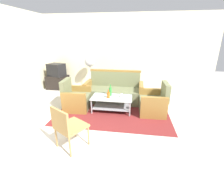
{
  "coord_description": "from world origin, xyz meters",
  "views": [
    {
      "loc": [
        0.39,
        -3.0,
        1.97
      ],
      "look_at": [
        -0.18,
        0.84,
        0.65
      ],
      "focal_mm": 24.86,
      "sensor_mm": 36.0,
      "label": 1
    }
  ],
  "objects_px": {
    "bottle_orange": "(108,95)",
    "tv_stand": "(58,82)",
    "couch": "(114,92)",
    "bottle_green": "(110,91)",
    "armchair_right": "(154,103)",
    "coffee_table": "(112,102)",
    "armchair_left": "(76,99)",
    "cup": "(122,96)",
    "wicker_chair": "(67,125)",
    "television": "(56,70)",
    "pedestal_fan": "(90,64)"
  },
  "relations": [
    {
      "from": "bottle_orange",
      "to": "tv_stand",
      "type": "bearing_deg",
      "value": 143.82
    },
    {
      "from": "couch",
      "to": "bottle_green",
      "type": "relative_size",
      "value": 5.66
    },
    {
      "from": "armchair_right",
      "to": "coffee_table",
      "type": "height_order",
      "value": "armchair_right"
    },
    {
      "from": "couch",
      "to": "armchair_right",
      "type": "relative_size",
      "value": 2.13
    },
    {
      "from": "coffee_table",
      "to": "bottle_orange",
      "type": "bearing_deg",
      "value": -140.45
    },
    {
      "from": "armchair_left",
      "to": "coffee_table",
      "type": "xyz_separation_m",
      "value": [
        1.02,
        0.0,
        -0.02
      ]
    },
    {
      "from": "bottle_orange",
      "to": "cup",
      "type": "height_order",
      "value": "bottle_orange"
    },
    {
      "from": "bottle_orange",
      "to": "wicker_chair",
      "type": "relative_size",
      "value": 0.27
    },
    {
      "from": "armchair_left",
      "to": "wicker_chair",
      "type": "distance_m",
      "value": 1.73
    },
    {
      "from": "armchair_left",
      "to": "armchair_right",
      "type": "height_order",
      "value": "same"
    },
    {
      "from": "wicker_chair",
      "to": "bottle_green",
      "type": "bearing_deg",
      "value": 105.17
    },
    {
      "from": "bottle_orange",
      "to": "television",
      "type": "distance_m",
      "value": 2.92
    },
    {
      "from": "bottle_green",
      "to": "wicker_chair",
      "type": "xyz_separation_m",
      "value": [
        -0.5,
        -1.77,
        -0.04
      ]
    },
    {
      "from": "armchair_right",
      "to": "wicker_chair",
      "type": "distance_m",
      "value": 2.39
    },
    {
      "from": "armchair_right",
      "to": "cup",
      "type": "relative_size",
      "value": 8.5
    },
    {
      "from": "tv_stand",
      "to": "coffee_table",
      "type": "bearing_deg",
      "value": -34.21
    },
    {
      "from": "bottle_green",
      "to": "television",
      "type": "height_order",
      "value": "television"
    },
    {
      "from": "pedestal_fan",
      "to": "bottle_orange",
      "type": "bearing_deg",
      "value": -60.36
    },
    {
      "from": "cup",
      "to": "tv_stand",
      "type": "bearing_deg",
      "value": 148.92
    },
    {
      "from": "pedestal_fan",
      "to": "wicker_chair",
      "type": "bearing_deg",
      "value": -81.0
    },
    {
      "from": "bottle_orange",
      "to": "pedestal_fan",
      "type": "relative_size",
      "value": 0.18
    },
    {
      "from": "cup",
      "to": "bottle_orange",
      "type": "bearing_deg",
      "value": -166.48
    },
    {
      "from": "couch",
      "to": "tv_stand",
      "type": "relative_size",
      "value": 2.26
    },
    {
      "from": "armchair_right",
      "to": "television",
      "type": "distance_m",
      "value": 3.93
    },
    {
      "from": "couch",
      "to": "coffee_table",
      "type": "xyz_separation_m",
      "value": [
        0.03,
        -0.71,
        -0.04
      ]
    },
    {
      "from": "couch",
      "to": "cup",
      "type": "height_order",
      "value": "couch"
    },
    {
      "from": "cup",
      "to": "television",
      "type": "height_order",
      "value": "television"
    },
    {
      "from": "bottle_green",
      "to": "armchair_right",
      "type": "bearing_deg",
      "value": -3.92
    },
    {
      "from": "armchair_right",
      "to": "bottle_orange",
      "type": "bearing_deg",
      "value": 92.96
    },
    {
      "from": "armchair_right",
      "to": "television",
      "type": "bearing_deg",
      "value": 63.75
    },
    {
      "from": "couch",
      "to": "bottle_green",
      "type": "xyz_separation_m",
      "value": [
        -0.02,
        -0.6,
        0.22
      ]
    },
    {
      "from": "bottle_orange",
      "to": "armchair_right",
      "type": "bearing_deg",
      "value": 4.75
    },
    {
      "from": "bottle_orange",
      "to": "television",
      "type": "height_order",
      "value": "television"
    },
    {
      "from": "armchair_left",
      "to": "television",
      "type": "bearing_deg",
      "value": -143.48
    },
    {
      "from": "couch",
      "to": "tv_stand",
      "type": "height_order",
      "value": "couch"
    },
    {
      "from": "couch",
      "to": "cup",
      "type": "xyz_separation_m",
      "value": [
        0.31,
        -0.69,
        0.14
      ]
    },
    {
      "from": "bottle_orange",
      "to": "wicker_chair",
      "type": "bearing_deg",
      "value": -106.63
    },
    {
      "from": "armchair_right",
      "to": "coffee_table",
      "type": "distance_m",
      "value": 1.13
    },
    {
      "from": "couch",
      "to": "tv_stand",
      "type": "distance_m",
      "value": 2.57
    },
    {
      "from": "coffee_table",
      "to": "bottle_orange",
      "type": "distance_m",
      "value": 0.25
    },
    {
      "from": "couch",
      "to": "armchair_left",
      "type": "distance_m",
      "value": 1.22
    },
    {
      "from": "cup",
      "to": "tv_stand",
      "type": "relative_size",
      "value": 0.12
    },
    {
      "from": "armchair_left",
      "to": "bottle_orange",
      "type": "bearing_deg",
      "value": 82.24
    },
    {
      "from": "cup",
      "to": "television",
      "type": "xyz_separation_m",
      "value": [
        -2.7,
        1.63,
        0.3
      ]
    },
    {
      "from": "cup",
      "to": "television",
      "type": "distance_m",
      "value": 3.17
    },
    {
      "from": "coffee_table",
      "to": "bottle_green",
      "type": "bearing_deg",
      "value": 115.85
    },
    {
      "from": "coffee_table",
      "to": "television",
      "type": "bearing_deg",
      "value": 145.74
    },
    {
      "from": "bottle_orange",
      "to": "bottle_green",
      "type": "height_order",
      "value": "bottle_green"
    },
    {
      "from": "armchair_left",
      "to": "wicker_chair",
      "type": "bearing_deg",
      "value": 12.04
    },
    {
      "from": "coffee_table",
      "to": "pedestal_fan",
      "type": "height_order",
      "value": "pedestal_fan"
    }
  ]
}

